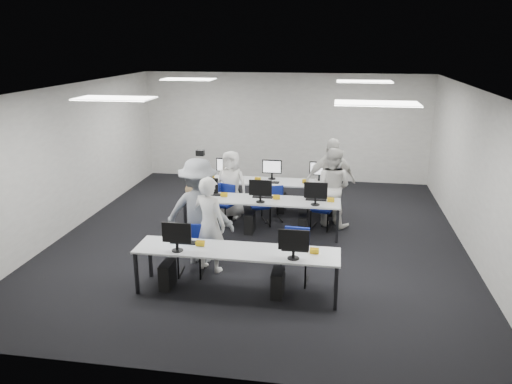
% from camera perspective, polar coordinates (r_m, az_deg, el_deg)
% --- Properties ---
extents(room, '(9.00, 9.02, 3.00)m').
position_cam_1_polar(room, '(9.81, 0.50, 3.08)').
color(room, black).
rests_on(room, ground).
extents(ceiling_panels, '(5.20, 4.60, 0.02)m').
position_cam_1_polar(ceiling_panels, '(9.56, 0.52, 11.75)').
color(ceiling_panels, white).
rests_on(ceiling_panels, room).
extents(desk_front, '(3.20, 0.70, 0.73)m').
position_cam_1_polar(desk_front, '(7.83, -2.22, -6.96)').
color(desk_front, silver).
rests_on(desk_front, ground).
extents(desk_mid, '(3.20, 0.70, 0.73)m').
position_cam_1_polar(desk_mid, '(10.23, 0.66, -1.11)').
color(desk_mid, silver).
rests_on(desk_mid, ground).
extents(desk_back, '(3.20, 0.70, 0.73)m').
position_cam_1_polar(desk_back, '(11.55, 1.70, 1.02)').
color(desk_back, silver).
rests_on(desk_back, ground).
extents(equipment_front, '(2.51, 0.41, 1.19)m').
position_cam_1_polar(equipment_front, '(7.99, -3.58, -9.02)').
color(equipment_front, '#0B3F98').
rests_on(equipment_front, desk_front).
extents(equipment_mid, '(2.91, 0.41, 1.19)m').
position_cam_1_polar(equipment_mid, '(10.34, -0.41, -2.79)').
color(equipment_mid, white).
rests_on(equipment_mid, desk_mid).
extents(equipment_back, '(2.91, 0.41, 1.19)m').
position_cam_1_polar(equipment_back, '(11.64, 2.64, -0.52)').
color(equipment_back, white).
rests_on(equipment_back, desk_back).
extents(chair_0, '(0.45, 0.48, 0.84)m').
position_cam_1_polar(chair_0, '(8.68, -7.38, -7.62)').
color(chair_0, navy).
rests_on(chair_0, ground).
extents(chair_1, '(0.46, 0.50, 0.89)m').
position_cam_1_polar(chair_1, '(8.37, 4.49, -8.37)').
color(chair_1, navy).
rests_on(chair_1, ground).
extents(chair_2, '(0.53, 0.56, 0.83)m').
position_cam_1_polar(chair_2, '(10.98, -3.73, -2.16)').
color(chair_2, navy).
rests_on(chair_2, ground).
extents(chair_3, '(0.52, 0.55, 0.83)m').
position_cam_1_polar(chair_3, '(10.84, 0.47, -2.38)').
color(chair_3, navy).
rests_on(chair_3, ground).
extents(chair_4, '(0.50, 0.53, 0.83)m').
position_cam_1_polar(chair_4, '(10.72, 7.56, -2.76)').
color(chair_4, navy).
rests_on(chair_4, ground).
extents(chair_5, '(0.54, 0.57, 0.87)m').
position_cam_1_polar(chair_5, '(11.29, -4.48, -1.58)').
color(chair_5, navy).
rests_on(chair_5, ground).
extents(chair_6, '(0.55, 0.57, 0.85)m').
position_cam_1_polar(chair_6, '(11.09, 1.86, -1.92)').
color(chair_6, navy).
rests_on(chair_6, ground).
extents(chair_7, '(0.46, 0.49, 0.85)m').
position_cam_1_polar(chair_7, '(10.98, 6.75, -2.21)').
color(chair_7, navy).
rests_on(chair_7, ground).
extents(handbag, '(0.36, 0.25, 0.28)m').
position_cam_1_polar(handbag, '(10.46, -7.23, 0.24)').
color(handbag, '#96704D').
rests_on(handbag, desk_mid).
extents(student_0, '(0.71, 0.58, 1.69)m').
position_cam_1_polar(student_0, '(8.57, -5.36, -3.69)').
color(student_0, silver).
rests_on(student_0, ground).
extents(student_1, '(1.00, 0.90, 1.71)m').
position_cam_1_polar(student_1, '(10.75, 8.69, 0.57)').
color(student_1, silver).
rests_on(student_1, ground).
extents(student_2, '(0.82, 0.61, 1.52)m').
position_cam_1_polar(student_2, '(11.16, -2.86, 0.87)').
color(student_2, silver).
rests_on(student_2, ground).
extents(student_3, '(1.19, 0.78, 1.88)m').
position_cam_1_polar(student_3, '(10.87, 8.50, 1.23)').
color(student_3, silver).
rests_on(student_3, ground).
extents(photographer, '(1.26, 0.75, 1.91)m').
position_cam_1_polar(photographer, '(8.86, -6.52, -2.25)').
color(photographer, slate).
rests_on(photographer, ground).
extents(dslr_camera, '(0.15, 0.18, 0.10)m').
position_cam_1_polar(dslr_camera, '(8.74, -6.40, 4.46)').
color(dslr_camera, black).
rests_on(dslr_camera, photographer).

